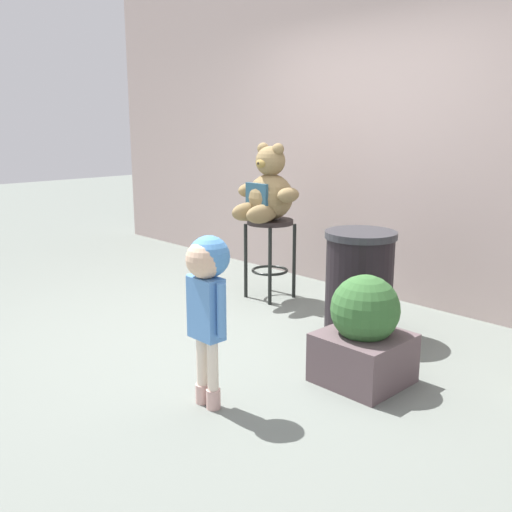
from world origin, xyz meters
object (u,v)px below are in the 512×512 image
(teddy_bear, at_px, (268,192))
(planter_with_shrub, at_px, (364,334))
(trash_bin, at_px, (359,283))
(bar_stool_with_teddy, at_px, (270,242))
(child_walking, at_px, (207,285))

(teddy_bear, bearing_deg, planter_with_shrub, -26.14)
(trash_bin, distance_m, planter_with_shrub, 0.82)
(bar_stool_with_teddy, height_order, teddy_bear, teddy_bear)
(bar_stool_with_teddy, bearing_deg, trash_bin, -9.84)
(bar_stool_with_teddy, distance_m, teddy_bear, 0.44)
(planter_with_shrub, bearing_deg, trash_bin, 128.77)
(bar_stool_with_teddy, xyz_separation_m, planter_with_shrub, (1.62, -0.83, -0.21))
(teddy_bear, height_order, trash_bin, teddy_bear)
(child_walking, bearing_deg, bar_stool_with_teddy, 15.41)
(child_walking, distance_m, trash_bin, 1.54)
(bar_stool_with_teddy, relative_size, teddy_bear, 1.07)
(teddy_bear, distance_m, planter_with_shrub, 1.92)
(teddy_bear, distance_m, child_walking, 2.07)
(teddy_bear, relative_size, trash_bin, 0.85)
(child_walking, height_order, planter_with_shrub, child_walking)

